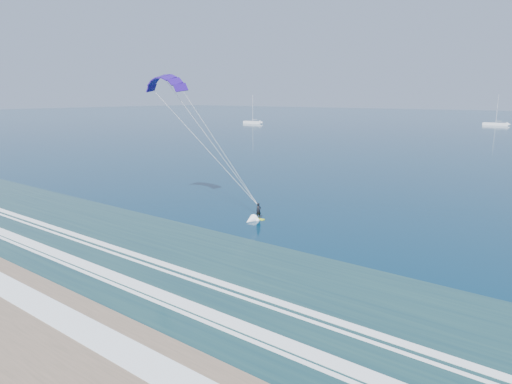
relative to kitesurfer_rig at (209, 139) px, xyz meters
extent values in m
plane|color=#072F41|center=(8.03, -23.47, -8.78)|extent=(900.00, 900.00, 0.00)
cube|color=#1E423F|center=(8.03, -15.47, -8.76)|extent=(600.00, 22.00, 0.03)
cube|color=white|center=(8.03, -21.97, -8.74)|extent=(600.00, 0.90, 0.07)
cube|color=white|center=(8.03, -17.97, -8.74)|extent=(600.00, 1.10, 0.07)
cube|color=white|center=(8.03, -13.97, -8.74)|extent=(600.00, 0.70, 0.07)
cube|color=white|center=(8.03, -23.97, -8.67)|extent=(600.00, 2.00, 0.02)
cube|color=#C2DF1A|center=(5.63, 1.85, -8.74)|extent=(1.44, 0.46, 0.08)
imported|color=black|center=(5.63, 1.85, -7.81)|extent=(0.62, 0.75, 1.77)
cone|color=white|center=(5.48, 0.55, -8.70)|extent=(1.31, 1.74, 1.10)
cube|color=silver|center=(-103.16, 139.35, -8.18)|extent=(10.33, 2.40, 1.20)
cylinder|color=silver|center=(-103.16, 139.35, -1.27)|extent=(0.18, 0.18, 12.62)
cylinder|color=silver|center=(-101.96, 139.35, -6.78)|extent=(2.60, 0.12, 0.12)
cube|color=silver|center=(-6.62, 196.94, -8.18)|extent=(10.64, 2.40, 1.20)
cylinder|color=silver|center=(-6.62, 196.94, -1.14)|extent=(0.18, 0.18, 12.88)
cylinder|color=silver|center=(-5.42, 196.94, -6.78)|extent=(2.60, 0.12, 0.12)
camera|label=1|loc=(35.43, -37.12, 4.74)|focal=32.00mm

